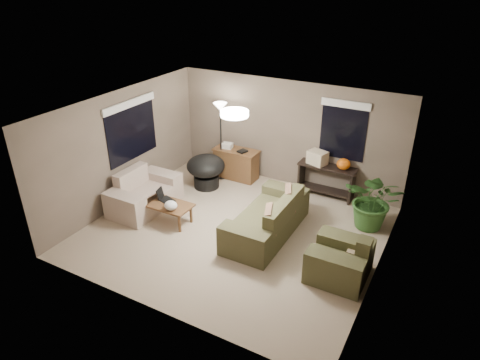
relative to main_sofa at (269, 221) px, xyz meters
The scene contains 20 objects.
room_shell 1.16m from the main_sofa, 159.53° to the right, with size 5.50×5.50×5.50m.
main_sofa is the anchor object (origin of this frame).
throw_pillows 0.44m from the main_sofa, ahead, with size 0.39×1.40×0.47m.
loveseat 2.85m from the main_sofa, behind, with size 0.90×1.60×0.85m.
armchair 1.71m from the main_sofa, 19.84° to the right, with size 0.95×1.00×0.85m.
coffee_table 2.08m from the main_sofa, 163.69° to the right, with size 1.00×0.55×0.42m.
laptop 2.22m from the main_sofa, 167.39° to the right, with size 0.41×0.32×0.24m.
plastic_bag 1.95m from the main_sofa, 157.75° to the right, with size 0.26×0.24×0.19m, color white.
desk 2.59m from the main_sofa, 133.25° to the left, with size 1.10×0.50×0.75m.
desk_papers 2.73m from the main_sofa, 135.83° to the left, with size 0.70×0.30×0.12m.
console_table 2.10m from the main_sofa, 76.80° to the left, with size 1.30×0.40×0.75m.
pumpkin 2.28m from the main_sofa, 67.90° to the left, with size 0.30×0.30×0.25m, color orange.
cardboard_box 2.14m from the main_sofa, 83.61° to the left, with size 0.40×0.30×0.30m, color beige.
papasan_chair 2.43m from the main_sofa, 152.73° to the left, with size 1.16×1.16×0.80m.
floor_lamp 3.02m from the main_sofa, 140.61° to the left, with size 0.32×0.32×1.91m.
ceiling_fixture 2.24m from the main_sofa, 159.53° to the right, with size 0.50×0.50×0.10m, color white.
houseplant 2.11m from the main_sofa, 35.20° to the left, with size 1.10×1.22×0.95m, color #2D5923.
cat_scratching_post 1.85m from the main_sofa, 14.09° to the right, with size 0.32×0.32×0.50m.
window_left 3.66m from the main_sofa, behind, with size 0.05×1.56×1.33m.
window_back 2.78m from the main_sofa, 73.12° to the left, with size 1.06×0.05×1.33m.
Camera 1 is at (3.53, -6.26, 4.75)m, focal length 32.00 mm.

